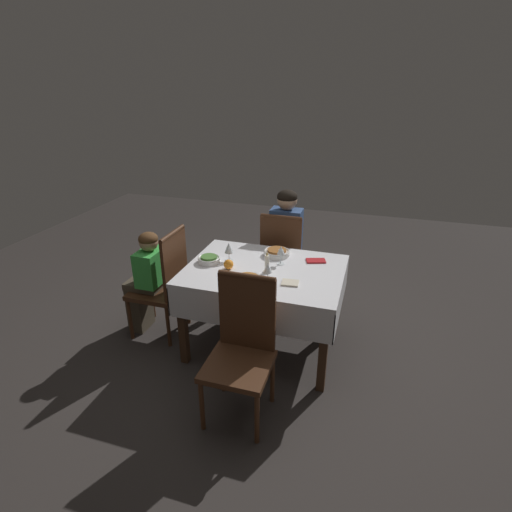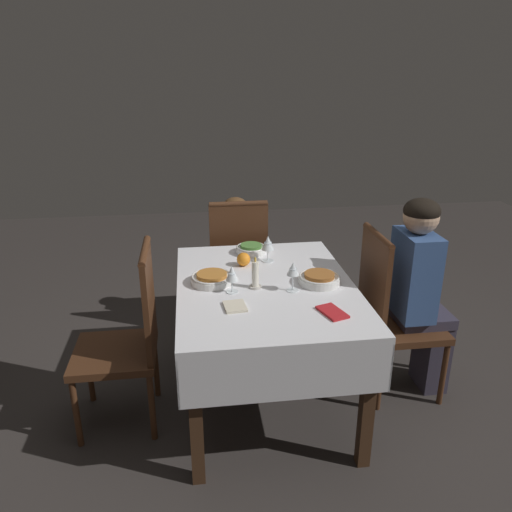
{
  "view_description": "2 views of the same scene",
  "coord_description": "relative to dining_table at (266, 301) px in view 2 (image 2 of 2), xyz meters",
  "views": [
    {
      "loc": [
        0.77,
        -2.75,
        2.12
      ],
      "look_at": [
        -0.08,
        0.02,
        0.83
      ],
      "focal_mm": 28.0,
      "sensor_mm": 36.0,
      "label": 1
    },
    {
      "loc": [
        2.37,
        -0.37,
        1.82
      ],
      "look_at": [
        -0.09,
        -0.04,
        0.86
      ],
      "focal_mm": 35.0,
      "sensor_mm": 36.0,
      "label": 2
    }
  ],
  "objects": [
    {
      "name": "person_adult_denim",
      "position": [
        -0.02,
        0.88,
        0.02
      ],
      "size": [
        0.3,
        0.34,
        1.17
      ],
      "rotation": [
        0.0,
        0.0,
        3.14
      ],
      "color": "#383342",
      "rests_on": "ground_plane"
    },
    {
      "name": "bowl_north",
      "position": [
        0.03,
        0.28,
        0.13
      ],
      "size": [
        0.22,
        0.22,
        0.06
      ],
      "color": "white",
      "rests_on": "dining_table"
    },
    {
      "name": "bowl_south",
      "position": [
        -0.05,
        -0.28,
        0.13
      ],
      "size": [
        0.22,
        0.22,
        0.06
      ],
      "color": "white",
      "rests_on": "dining_table"
    },
    {
      "name": "napkin_red_folded",
      "position": [
        0.25,
        -0.19,
        0.1
      ],
      "size": [
        0.13,
        0.11,
        0.01
      ],
      "rotation": [
        0.0,
        0.0,
        0.1
      ],
      "color": "beige",
      "rests_on": "dining_table"
    },
    {
      "name": "orange_fruit",
      "position": [
        -0.27,
        -0.09,
        0.14
      ],
      "size": [
        0.08,
        0.08,
        0.08
      ],
      "primitive_type": "sphere",
      "color": "orange",
      "rests_on": "dining_table"
    },
    {
      "name": "person_child_green",
      "position": [
        -1.05,
        -0.06,
        -0.11
      ],
      "size": [
        0.33,
        0.3,
        0.96
      ],
      "rotation": [
        0.0,
        0.0,
        -1.57
      ],
      "color": "#4C4233",
      "rests_on": "ground_plane"
    },
    {
      "name": "wine_glass_north",
      "position": [
        0.1,
        0.12,
        0.21
      ],
      "size": [
        0.06,
        0.06,
        0.16
      ],
      "color": "white",
      "rests_on": "dining_table"
    },
    {
      "name": "bowl_west",
      "position": [
        -0.47,
        -0.02,
        0.13
      ],
      "size": [
        0.18,
        0.18,
        0.06
      ],
      "color": "white",
      "rests_on": "dining_table"
    },
    {
      "name": "napkin_spare_side",
      "position": [
        0.37,
        0.26,
        0.1
      ],
      "size": [
        0.18,
        0.14,
        0.01
      ],
      "rotation": [
        0.0,
        0.0,
        0.32
      ],
      "color": "red",
      "rests_on": "dining_table"
    },
    {
      "name": "chair_west",
      "position": [
        -0.88,
        -0.06,
        -0.12
      ],
      "size": [
        0.43,
        0.42,
        0.99
      ],
      "rotation": [
        0.0,
        0.0,
        -1.57
      ],
      "color": "#472816",
      "rests_on": "ground_plane"
    },
    {
      "name": "chair_north",
      "position": [
        -0.02,
        0.72,
        -0.12
      ],
      "size": [
        0.42,
        0.43,
        0.99
      ],
      "rotation": [
        0.0,
        0.0,
        3.14
      ],
      "color": "#472816",
      "rests_on": "ground_plane"
    },
    {
      "name": "chair_south",
      "position": [
        0.05,
        -0.72,
        -0.12
      ],
      "size": [
        0.42,
        0.43,
        0.99
      ],
      "color": "#472816",
      "rests_on": "ground_plane"
    },
    {
      "name": "ground_plane",
      "position": [
        0.0,
        0.0,
        -0.64
      ],
      "size": [
        8.0,
        8.0,
        0.0
      ],
      "primitive_type": "plane",
      "color": "#332D2B"
    },
    {
      "name": "wine_glass_west",
      "position": [
        -0.32,
        0.06,
        0.21
      ],
      "size": [
        0.07,
        0.07,
        0.16
      ],
      "color": "white",
      "rests_on": "dining_table"
    },
    {
      "name": "dining_table",
      "position": [
        0.0,
        0.0,
        0.0
      ],
      "size": [
        1.24,
        0.93,
        0.74
      ],
      "color": "silver",
      "rests_on": "ground_plane"
    },
    {
      "name": "candle_centerpiece",
      "position": [
        0.04,
        -0.06,
        0.16
      ],
      "size": [
        0.06,
        0.06,
        0.17
      ],
      "color": "beige",
      "rests_on": "dining_table"
    },
    {
      "name": "wine_glass_south",
      "position": [
        0.08,
        -0.18,
        0.2
      ],
      "size": [
        0.06,
        0.06,
        0.14
      ],
      "color": "white",
      "rests_on": "dining_table"
    }
  ]
}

